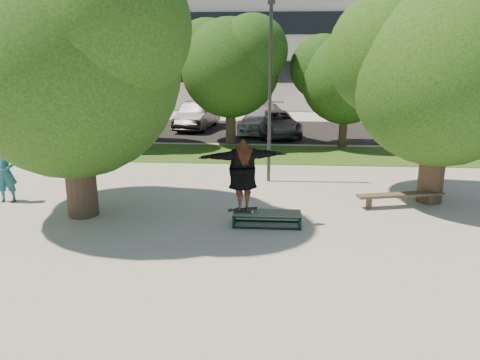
# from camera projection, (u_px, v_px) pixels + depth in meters

# --- Properties ---
(ground) EXTENTS (120.00, 120.00, 0.00)m
(ground) POSITION_uv_depth(u_px,v_px,m) (227.00, 232.00, 12.08)
(ground) COLOR #A09D93
(ground) RESTS_ON ground
(grass_strip) EXTENTS (30.00, 4.00, 0.02)m
(grass_strip) POSITION_uv_depth(u_px,v_px,m) (270.00, 154.00, 21.14)
(grass_strip) COLOR #224614
(grass_strip) RESTS_ON ground
(asphalt_strip) EXTENTS (40.00, 8.00, 0.01)m
(asphalt_strip) POSITION_uv_depth(u_px,v_px,m) (254.00, 131.00, 27.46)
(asphalt_strip) COLOR black
(asphalt_strip) RESTS_ON ground
(tree_left) EXTENTS (6.96, 5.95, 7.12)m
(tree_left) POSITION_uv_depth(u_px,v_px,m) (67.00, 55.00, 12.25)
(tree_left) COLOR #38281E
(tree_left) RESTS_ON ground
(tree_right) EXTENTS (6.24, 5.33, 6.51)m
(tree_right) POSITION_uv_depth(u_px,v_px,m) (440.00, 66.00, 13.54)
(tree_right) COLOR #38281E
(tree_right) RESTS_ON ground
(bg_tree_left) EXTENTS (5.28, 4.51, 5.77)m
(bg_tree_left) POSITION_uv_depth(u_px,v_px,m) (112.00, 68.00, 22.19)
(bg_tree_left) COLOR #38281E
(bg_tree_left) RESTS_ON ground
(bg_tree_mid) EXTENTS (5.76, 4.92, 6.24)m
(bg_tree_mid) POSITION_uv_depth(u_px,v_px,m) (229.00, 62.00, 22.70)
(bg_tree_mid) COLOR #38281E
(bg_tree_mid) RESTS_ON ground
(bg_tree_right) EXTENTS (5.04, 4.31, 5.43)m
(bg_tree_right) POSITION_uv_depth(u_px,v_px,m) (345.00, 74.00, 21.96)
(bg_tree_right) COLOR #38281E
(bg_tree_right) RESTS_ON ground
(lamppost) EXTENTS (0.25, 0.15, 6.11)m
(lamppost) POSITION_uv_depth(u_px,v_px,m) (270.00, 92.00, 15.98)
(lamppost) COLOR #2D2D30
(lamppost) RESTS_ON ground
(office_building) EXTENTS (30.00, 14.12, 16.00)m
(office_building) POSITION_uv_depth(u_px,v_px,m) (240.00, 10.00, 40.84)
(office_building) COLOR beige
(office_building) RESTS_ON ground
(grind_box) EXTENTS (1.80, 0.60, 0.38)m
(grind_box) POSITION_uv_depth(u_px,v_px,m) (267.00, 219.00, 12.46)
(grind_box) COLOR black
(grind_box) RESTS_ON ground
(skater_rig) EXTENTS (2.41, 1.24, 1.97)m
(skater_rig) POSITION_uv_depth(u_px,v_px,m) (243.00, 175.00, 12.19)
(skater_rig) COLOR white
(skater_rig) RESTS_ON grind_box
(bystander) EXTENTS (0.74, 0.54, 1.86)m
(bystander) POSITION_uv_depth(u_px,v_px,m) (5.00, 173.00, 14.26)
(bystander) COLOR #1A5062
(bystander) RESTS_ON ground
(bench) EXTENTS (2.68, 0.96, 0.41)m
(bench) POSITION_uv_depth(u_px,v_px,m) (400.00, 196.00, 13.96)
(bench) COLOR #4D402E
(bench) RESTS_ON ground
(car_silver_a) EXTENTS (1.95, 4.80, 1.63)m
(car_silver_a) POSITION_uv_depth(u_px,v_px,m) (109.00, 119.00, 26.20)
(car_silver_a) COLOR silver
(car_silver_a) RESTS_ON asphalt_strip
(car_dark) EXTENTS (2.28, 5.00, 1.59)m
(car_dark) POSITION_uv_depth(u_px,v_px,m) (198.00, 116.00, 27.97)
(car_dark) COLOR black
(car_dark) RESTS_ON asphalt_strip
(car_grey) EXTENTS (2.98, 5.13, 1.34)m
(car_grey) POSITION_uv_depth(u_px,v_px,m) (276.00, 123.00, 25.80)
(car_grey) COLOR #57565B
(car_grey) RESTS_ON asphalt_strip
(car_silver_b) EXTENTS (2.85, 5.59, 1.55)m
(car_silver_b) POSITION_uv_depth(u_px,v_px,m) (263.00, 118.00, 27.02)
(car_silver_b) COLOR silver
(car_silver_b) RESTS_ON asphalt_strip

